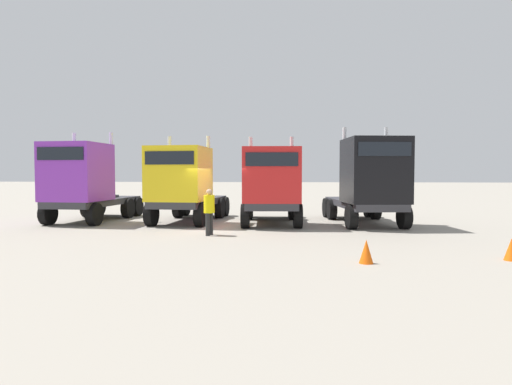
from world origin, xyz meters
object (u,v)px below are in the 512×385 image
(semi_truck_yellow, at_px, (184,184))
(semi_truck_red, at_px, (271,185))
(semi_truck_purple, at_px, (83,181))
(semi_truck_black, at_px, (370,181))
(visitor_in_hivis, at_px, (209,209))
(traffic_cone_far, at_px, (511,249))
(traffic_cone_near, at_px, (366,252))

(semi_truck_yellow, bearing_deg, semi_truck_red, 89.78)
(semi_truck_purple, xyz_separation_m, semi_truck_red, (8.73, -0.05, -0.12))
(semi_truck_yellow, distance_m, semi_truck_black, 8.32)
(semi_truck_yellow, xyz_separation_m, visitor_in_hivis, (1.94, -3.59, -0.84))
(semi_truck_red, relative_size, traffic_cone_far, 9.94)
(traffic_cone_near, bearing_deg, visitor_in_hivis, 138.11)
(semi_truck_black, distance_m, traffic_cone_far, 7.78)
(semi_truck_yellow, height_order, visitor_in_hivis, semi_truck_yellow)
(semi_truck_black, relative_size, traffic_cone_far, 10.74)
(visitor_in_hivis, relative_size, traffic_cone_near, 2.83)
(visitor_in_hivis, bearing_deg, semi_truck_yellow, -48.92)
(semi_truck_black, distance_m, traffic_cone_near, 8.23)
(semi_truck_yellow, relative_size, visitor_in_hivis, 3.53)
(semi_truck_yellow, distance_m, traffic_cone_far, 13.09)
(semi_truck_purple, xyz_separation_m, semi_truck_yellow, (4.71, 0.17, -0.09))
(semi_truck_red, relative_size, visitor_in_hivis, 3.42)
(semi_truck_purple, bearing_deg, semi_truck_black, 92.64)
(semi_truck_red, distance_m, traffic_cone_near, 8.48)
(traffic_cone_near, distance_m, traffic_cone_far, 3.91)
(semi_truck_purple, height_order, traffic_cone_far, semi_truck_purple)
(semi_truck_purple, xyz_separation_m, semi_truck_black, (13.03, 0.05, 0.04))
(semi_truck_red, xyz_separation_m, visitor_in_hivis, (-2.09, -3.37, -0.81))
(semi_truck_purple, distance_m, semi_truck_red, 8.73)
(semi_truck_black, xyz_separation_m, visitor_in_hivis, (-6.39, -3.48, -0.97))
(semi_truck_red, bearing_deg, traffic_cone_far, 39.35)
(visitor_in_hivis, height_order, traffic_cone_far, visitor_in_hivis)
(semi_truck_red, height_order, visitor_in_hivis, semi_truck_red)
(semi_truck_black, xyz_separation_m, traffic_cone_near, (-1.42, -7.93, -1.66))
(semi_truck_red, distance_m, traffic_cone_far, 9.89)
(semi_truck_black, xyz_separation_m, traffic_cone_far, (2.42, -7.20, -1.66))
(semi_truck_yellow, xyz_separation_m, traffic_cone_near, (6.90, -8.05, -1.52))
(semi_truck_purple, height_order, semi_truck_black, semi_truck_black)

